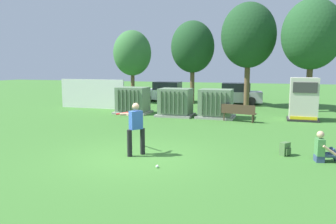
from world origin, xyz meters
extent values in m
plane|color=#3D752D|center=(0.00, 0.00, 0.00)|extent=(96.00, 96.00, 0.00)
cube|color=white|center=(-7.79, 10.50, 1.00)|extent=(4.80, 0.12, 2.00)
cube|color=#9E9B93|center=(-4.10, 9.09, 0.06)|extent=(2.10, 1.70, 0.12)
cube|color=slate|center=(-4.10, 9.09, 0.87)|extent=(1.80, 1.40, 1.50)
cube|color=#5B7056|center=(-4.74, 8.33, 0.87)|extent=(0.06, 0.12, 1.27)
cube|color=#5B7056|center=(-4.48, 8.33, 0.87)|extent=(0.06, 0.12, 1.27)
cube|color=#5B7056|center=(-4.23, 8.33, 0.87)|extent=(0.06, 0.12, 1.27)
cube|color=#5B7056|center=(-3.97, 8.33, 0.87)|extent=(0.06, 0.12, 1.27)
cube|color=#5B7056|center=(-3.72, 8.33, 0.87)|extent=(0.06, 0.12, 1.27)
cube|color=#5B7056|center=(-3.46, 8.33, 0.87)|extent=(0.06, 0.12, 1.27)
cube|color=#9E9B93|center=(-1.27, 8.83, 0.06)|extent=(2.10, 1.70, 0.12)
cube|color=slate|center=(-1.27, 8.83, 0.87)|extent=(1.80, 1.40, 1.50)
cube|color=#5B7056|center=(-1.91, 8.07, 0.87)|extent=(0.06, 0.12, 1.27)
cube|color=#5B7056|center=(-1.65, 8.07, 0.87)|extent=(0.06, 0.12, 1.27)
cube|color=#5B7056|center=(-1.40, 8.07, 0.87)|extent=(0.06, 0.12, 1.27)
cube|color=#5B7056|center=(-1.14, 8.07, 0.87)|extent=(0.06, 0.12, 1.27)
cube|color=#5B7056|center=(-0.89, 8.07, 0.87)|extent=(0.06, 0.12, 1.27)
cube|color=#5B7056|center=(-0.63, 8.07, 0.87)|extent=(0.06, 0.12, 1.27)
cube|color=#9E9B93|center=(1.08, 8.92, 0.06)|extent=(2.10, 1.70, 0.12)
cube|color=slate|center=(1.08, 8.92, 0.87)|extent=(1.80, 1.40, 1.50)
cube|color=#5B7056|center=(0.45, 8.16, 0.87)|extent=(0.06, 0.12, 1.27)
cube|color=#5B7056|center=(0.70, 8.16, 0.87)|extent=(0.06, 0.12, 1.27)
cube|color=#5B7056|center=(0.96, 8.16, 0.87)|extent=(0.06, 0.12, 1.27)
cube|color=#5B7056|center=(1.21, 8.16, 0.87)|extent=(0.06, 0.12, 1.27)
cube|color=#5B7056|center=(1.47, 8.16, 0.87)|extent=(0.06, 0.12, 1.27)
cube|color=#5B7056|center=(1.72, 8.16, 0.87)|extent=(0.06, 0.12, 1.27)
cube|color=#262626|center=(5.73, 9.50, 0.05)|extent=(1.60, 1.40, 0.10)
cube|color=beige|center=(5.73, 9.50, 1.20)|extent=(1.40, 1.20, 2.20)
cube|color=#383838|center=(5.73, 8.88, 1.81)|extent=(1.19, 0.04, 0.55)
cube|color=yellow|center=(5.73, 8.88, 0.20)|extent=(1.33, 0.04, 0.16)
cube|color=#4C3828|center=(2.47, 8.00, 0.45)|extent=(1.84, 0.72, 0.05)
cube|color=#4C3828|center=(2.44, 7.82, 0.70)|extent=(1.78, 0.37, 0.44)
cylinder|color=#4C3828|center=(1.75, 8.28, 0.21)|extent=(0.06, 0.06, 0.42)
cylinder|color=#4C3828|center=(3.25, 8.00, 0.21)|extent=(0.06, 0.06, 0.42)
cylinder|color=#4C3828|center=(1.70, 8.00, 0.21)|extent=(0.06, 0.06, 0.42)
cylinder|color=#4C3828|center=(3.20, 7.72, 0.21)|extent=(0.06, 0.06, 0.42)
cylinder|color=black|center=(-0.19, -0.03, 0.44)|extent=(0.16, 0.16, 0.88)
cylinder|color=black|center=(0.11, 0.35, 0.44)|extent=(0.16, 0.16, 0.88)
cube|color=#3359B2|center=(-0.04, 0.16, 1.18)|extent=(0.44, 0.46, 0.60)
sphere|color=tan|center=(-0.04, 0.16, 1.62)|extent=(0.23, 0.23, 0.23)
cylinder|color=tan|center=(-0.39, 0.32, 1.34)|extent=(0.51, 0.36, 0.09)
cylinder|color=tan|center=(-0.28, 0.46, 1.34)|extent=(0.26, 0.54, 0.09)
cylinder|color=red|center=(-0.86, 0.82, 1.27)|extent=(0.70, 0.58, 0.21)
sphere|color=red|center=(-0.53, 0.55, 1.34)|extent=(0.08, 0.08, 0.08)
sphere|color=white|center=(1.08, -0.92, 0.04)|extent=(0.09, 0.09, 0.09)
cube|color=#384C75|center=(5.62, 1.22, 0.10)|extent=(0.30, 0.38, 0.20)
cube|color=#4C8C4C|center=(5.62, 1.22, 0.46)|extent=(0.28, 0.39, 0.52)
sphere|color=#DBAD89|center=(5.62, 1.22, 0.85)|extent=(0.22, 0.22, 0.22)
cylinder|color=#384C75|center=(5.82, 1.36, 0.22)|extent=(0.47, 0.21, 0.13)
cylinder|color=#384C75|center=(6.04, 1.40, 0.23)|extent=(0.31, 0.17, 0.46)
cylinder|color=#384C75|center=(5.86, 1.17, 0.22)|extent=(0.47, 0.21, 0.13)
cylinder|color=#384C75|center=(6.08, 1.21, 0.23)|extent=(0.31, 0.17, 0.46)
cylinder|color=#DBAD89|center=(5.79, 1.49, 0.42)|extent=(0.42, 0.16, 0.32)
cylinder|color=#DBAD89|center=(5.88, 1.04, 0.42)|extent=(0.42, 0.16, 0.32)
cube|color=#4C723F|center=(4.63, 1.65, 0.22)|extent=(0.35, 0.38, 0.44)
cube|color=#3D5B33|center=(4.73, 1.57, 0.15)|extent=(0.18, 0.21, 0.22)
cylinder|color=brown|center=(-6.58, 14.68, 1.21)|extent=(0.30, 0.30, 2.42)
ellipsoid|color=#387038|center=(-6.58, 14.68, 3.92)|extent=(2.98, 2.98, 3.54)
cylinder|color=brown|center=(-1.90, 15.48, 1.35)|extent=(0.33, 0.33, 2.69)
ellipsoid|color=#1E4723|center=(-1.90, 15.48, 4.36)|extent=(3.31, 3.31, 3.93)
cylinder|color=brown|center=(2.30, 14.83, 1.56)|extent=(0.38, 0.38, 3.12)
ellipsoid|color=#1E4723|center=(2.30, 14.83, 5.06)|extent=(3.84, 3.84, 4.56)
cylinder|color=brown|center=(6.30, 13.32, 1.51)|extent=(0.37, 0.37, 3.02)
ellipsoid|color=#235128|center=(6.30, 13.32, 4.89)|extent=(3.71, 3.71, 4.41)
cube|color=silver|center=(-4.38, 16.41, 0.58)|extent=(4.22, 1.74, 0.80)
cube|color=#262B33|center=(-4.23, 16.41, 1.30)|extent=(2.12, 1.58, 0.64)
cylinder|color=black|center=(-5.67, 15.55, 0.32)|extent=(0.64, 0.23, 0.64)
cylinder|color=black|center=(-5.69, 17.24, 0.32)|extent=(0.64, 0.23, 0.64)
cylinder|color=black|center=(-3.07, 15.57, 0.32)|extent=(0.64, 0.23, 0.64)
cylinder|color=black|center=(-3.09, 17.27, 0.32)|extent=(0.64, 0.23, 0.64)
cube|color=#B2B2B7|center=(1.24, 16.16, 0.58)|extent=(4.34, 2.10, 0.80)
cube|color=#262B33|center=(1.39, 16.18, 1.30)|extent=(2.24, 1.76, 0.64)
cylinder|color=black|center=(0.03, 15.19, 0.32)|extent=(0.66, 0.28, 0.64)
cylinder|color=black|center=(-0.13, 16.88, 0.32)|extent=(0.66, 0.28, 0.64)
cylinder|color=black|center=(2.62, 15.44, 0.32)|extent=(0.66, 0.28, 0.64)
cylinder|color=black|center=(2.46, 17.13, 0.32)|extent=(0.66, 0.28, 0.64)
camera|label=1|loc=(4.23, -9.66, 2.94)|focal=35.46mm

